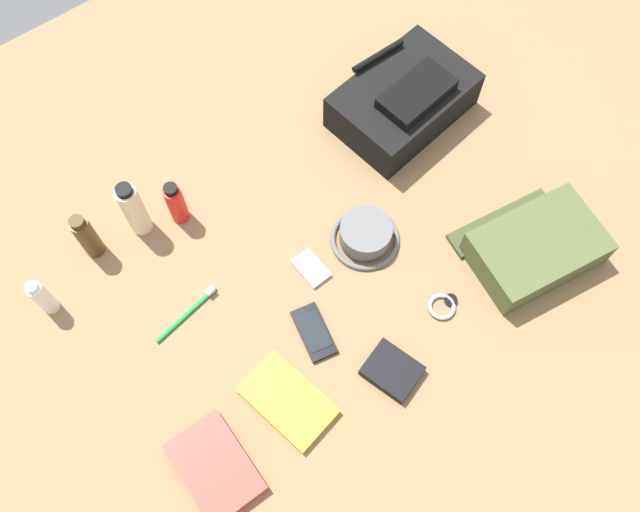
% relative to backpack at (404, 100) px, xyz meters
% --- Properties ---
extents(ground_plane, '(2.64, 2.02, 0.02)m').
position_rel_backpack_xyz_m(ground_plane, '(-0.41, -0.21, -0.07)').
color(ground_plane, olive).
rests_on(ground_plane, ground).
extents(backpack, '(0.35, 0.26, 0.14)m').
position_rel_backpack_xyz_m(backpack, '(0.00, 0.00, 0.00)').
color(backpack, black).
rests_on(backpack, ground_plane).
extents(toiletry_pouch, '(0.30, 0.26, 0.08)m').
position_rel_backpack_xyz_m(toiletry_pouch, '(-0.01, -0.47, -0.02)').
color(toiletry_pouch, '#47512D').
rests_on(toiletry_pouch, ground_plane).
extents(bucket_hat, '(0.16, 0.16, 0.06)m').
position_rel_backpack_xyz_m(bucket_hat, '(-0.29, -0.22, -0.03)').
color(bucket_hat, '#5D5D5D').
rests_on(bucket_hat, ground_plane).
extents(toothpaste_tube, '(0.03, 0.03, 0.12)m').
position_rel_backpack_xyz_m(toothpaste_tube, '(-0.94, 0.06, 0.00)').
color(toothpaste_tube, white).
rests_on(toothpaste_tube, ground_plane).
extents(cologne_bottle, '(0.04, 0.04, 0.14)m').
position_rel_backpack_xyz_m(cologne_bottle, '(-0.79, 0.13, 0.01)').
color(cologne_bottle, '#473319').
rests_on(cologne_bottle, ground_plane).
extents(lotion_bottle, '(0.05, 0.05, 0.17)m').
position_rel_backpack_xyz_m(lotion_bottle, '(-0.68, 0.12, 0.03)').
color(lotion_bottle, beige).
rests_on(lotion_bottle, ground_plane).
extents(sunscreen_spray, '(0.04, 0.04, 0.13)m').
position_rel_backpack_xyz_m(sunscreen_spray, '(-0.59, 0.08, 0.01)').
color(sunscreen_spray, red).
rests_on(sunscreen_spray, ground_plane).
extents(paperback_novel, '(0.13, 0.19, 0.03)m').
position_rel_backpack_xyz_m(paperback_novel, '(-0.84, -0.44, -0.05)').
color(paperback_novel, red).
rests_on(paperback_novel, ground_plane).
extents(travel_guidebook, '(0.15, 0.20, 0.02)m').
position_rel_backpack_xyz_m(travel_guidebook, '(-0.65, -0.42, -0.05)').
color(travel_guidebook, yellow).
rests_on(travel_guidebook, ground_plane).
extents(cell_phone, '(0.08, 0.13, 0.01)m').
position_rel_backpack_xyz_m(cell_phone, '(-0.51, -0.33, -0.05)').
color(cell_phone, black).
rests_on(cell_phone, ground_plane).
extents(media_player, '(0.06, 0.09, 0.01)m').
position_rel_backpack_xyz_m(media_player, '(-0.43, -0.21, -0.05)').
color(media_player, '#B7B7BC').
rests_on(media_player, ground_plane).
extents(wristwatch, '(0.07, 0.06, 0.01)m').
position_rel_backpack_xyz_m(wristwatch, '(-0.25, -0.45, -0.05)').
color(wristwatch, '#99999E').
rests_on(wristwatch, ground_plane).
extents(toothbrush, '(0.17, 0.04, 0.02)m').
position_rel_backpack_xyz_m(toothbrush, '(-0.70, -0.13, -0.05)').
color(toothbrush, '#198C33').
rests_on(toothbrush, ground_plane).
extents(wallet, '(0.12, 0.13, 0.02)m').
position_rel_backpack_xyz_m(wallet, '(-0.43, -0.50, -0.05)').
color(wallet, black).
rests_on(wallet, ground_plane).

